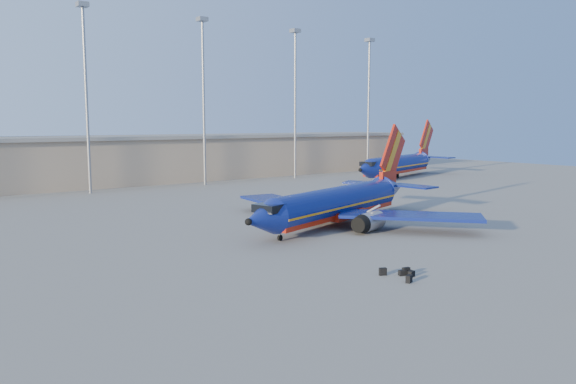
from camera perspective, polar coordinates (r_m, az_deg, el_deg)
name	(u,v)px	position (r m, az deg, el deg)	size (l,w,h in m)	color
ground	(300,238)	(53.42, 1.18, -4.66)	(220.00, 220.00, 0.00)	slate
terminal_building	(150,158)	(107.98, -13.85, 3.38)	(122.00, 16.00, 8.50)	gray
light_mast_row	(148,81)	(95.02, -14.01, 10.90)	(101.60, 1.60, 28.65)	gray
aircraft_main	(339,203)	(60.31, 5.24, -1.13)	(30.66, 29.03, 10.69)	navy
aircraft_second	(399,164)	(113.79, 11.24, 2.79)	(33.04, 17.24, 11.54)	navy
luggage_pile	(403,274)	(40.89, 11.59, -8.12)	(2.08, 2.87, 0.53)	black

